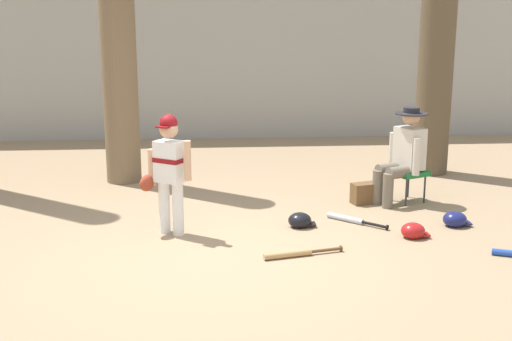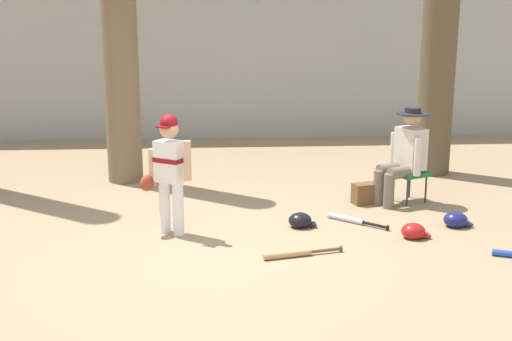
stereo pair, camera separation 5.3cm
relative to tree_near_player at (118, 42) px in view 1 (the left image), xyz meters
name	(u,v)px [view 1 (the left image)]	position (x,y,z in m)	size (l,w,h in m)	color
ground_plane	(213,255)	(1.23, -3.07, -1.94)	(60.00, 60.00, 0.00)	#937A5B
concrete_back_wall	(208,58)	(1.23, 3.32, -0.44)	(18.00, 0.36, 3.00)	#9E9E99
tree_near_player	(118,42)	(0.00, 0.00, 0.00)	(0.78, 0.78, 4.68)	brown
tree_behind_spectator	(439,13)	(4.49, 0.18, 0.38)	(0.69, 0.69, 5.31)	brown
young_ballplayer	(168,167)	(0.77, -2.39, -1.20)	(0.60, 0.38, 1.31)	white
folding_stool	(408,174)	(3.70, -1.34, -1.58)	(0.53, 0.53, 0.41)	#196B2D
seated_spectator	(403,153)	(3.61, -1.38, -1.30)	(0.67, 0.55, 1.20)	#6B6051
handbag_beside_stool	(365,193)	(3.15, -1.38, -1.81)	(0.34, 0.18, 0.26)	brown
bat_aluminum_silver	(350,219)	(2.80, -2.13, -1.91)	(0.61, 0.57, 0.07)	#B7BCC6
bat_wood_tan	(294,254)	(2.02, -3.19, -1.91)	(0.82, 0.25, 0.07)	tan
batting_helmet_navy	(455,219)	(3.94, -2.36, -1.87)	(0.32, 0.24, 0.18)	navy
batting_helmet_black	(300,220)	(2.20, -2.27, -1.87)	(0.31, 0.24, 0.18)	black
batting_helmet_red	(413,231)	(3.36, -2.71, -1.87)	(0.30, 0.23, 0.18)	#A81919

